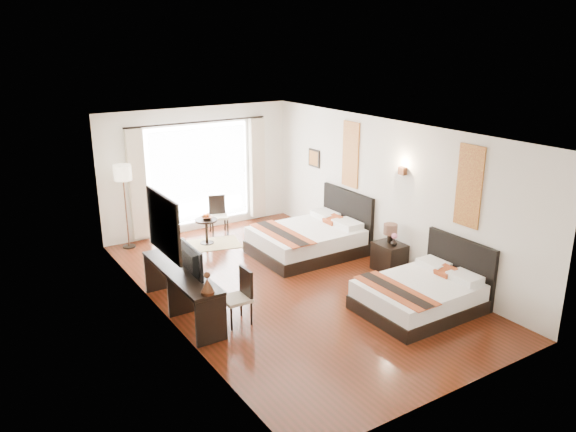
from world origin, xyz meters
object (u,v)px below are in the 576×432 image
window_chair (219,222)px  table_lamp (390,231)px  television (187,261)px  vase (394,245)px  bed_far (310,239)px  floor_lamp (123,178)px  console_desk (182,292)px  desk_chair (237,307)px  fruit_bowl (207,218)px  bed_near (423,294)px  nightstand (389,257)px  side_table (207,232)px

window_chair → table_lamp: bearing=42.5°
television → window_chair: size_ratio=0.95×
vase → table_lamp: bearing=73.3°
bed_far → floor_lamp: size_ratio=1.20×
console_desk → television: 0.65m
bed_far → desk_chair: 3.20m
console_desk → fruit_bowl: 3.23m
fruit_bowl → television: bearing=-119.5°
bed_near → floor_lamp: bearing=120.3°
vase → console_desk: (-3.96, 0.59, -0.19)m
bed_near → nightstand: (0.64, 1.48, -0.00)m
nightstand → television: television is taller
vase → bed_far: bearing=113.5°
floor_lamp → nightstand: bearing=-45.8°
bed_far → desk_chair: size_ratio=2.44×
bed_near → fruit_bowl: size_ratio=7.88×
bed_near → nightstand: bearing=66.8°
bed_far → console_desk: bearing=-161.4°
nightstand → side_table: size_ratio=1.04×
nightstand → fruit_bowl: size_ratio=2.37×
console_desk → nightstand: bearing=-6.7°
desk_chair → fruit_bowl: bearing=-107.1°
bed_far → window_chair: 2.36m
nightstand → desk_chair: desk_chair is taller
nightstand → window_chair: size_ratio=0.67×
console_desk → desk_chair: size_ratio=2.52×
vase → floor_lamp: (-3.76, 4.01, 0.94)m
window_chair → nightstand: bearing=41.7°
console_desk → vase: bearing=-8.5°
vase → side_table: bearing=124.4°
vase → desk_chair: size_ratio=0.15×
nightstand → desk_chair: bearing=-175.5°
bed_far → table_lamp: size_ratio=5.16×
console_desk → bed_far: bearing=18.6°
bed_far → console_desk: 3.41m
desk_chair → fruit_bowl: (1.09, 3.47, 0.31)m
side_table → fruit_bowl: 0.30m
table_lamp → side_table: size_ratio=0.75×
floor_lamp → window_chair: size_ratio=2.08×
fruit_bowl → side_table: bearing=164.8°
television → side_table: television is taller
bed_near → bed_far: bearing=92.1°
nightstand → console_desk: console_desk is taller
bed_far → vase: size_ratio=15.82×
vase → side_table: vase is taller
nightstand → side_table: 3.94m
television → window_chair: television is taller
nightstand → desk_chair: size_ratio=0.65×
nightstand → bed_far: bearing=115.7°
desk_chair → window_chair: 4.25m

